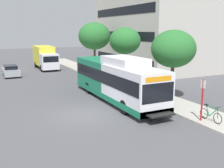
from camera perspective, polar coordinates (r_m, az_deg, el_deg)
name	(u,v)px	position (r m, az deg, el deg)	size (l,w,h in m)	color
ground_plane	(55,91)	(25.71, -12.14, -1.40)	(120.00, 120.00, 0.00)	#4C4C51
sidewalk_curb	(130,87)	(26.42, 3.83, -0.66)	(3.00, 56.00, 0.14)	#A8A399
transit_bus	(116,80)	(21.39, 0.88, 0.91)	(2.58, 12.25, 3.65)	white
bus_stop_sign_pole	(202,97)	(17.14, 18.77, -2.61)	(0.10, 0.36, 2.60)	red
bicycle_parked	(211,114)	(17.51, 20.37, -6.12)	(0.52, 1.76, 1.02)	black
street_tree_near_stop	(173,49)	(21.68, 13.00, 7.32)	(3.51, 3.51, 5.53)	#4C3823
street_tree_mid_block	(125,41)	(28.55, 2.79, 9.18)	(3.31, 3.31, 5.76)	#4C3823
street_tree_far_block	(94,36)	(37.13, -3.78, 10.20)	(4.37, 4.37, 6.50)	#4C3823
parked_car_far_lane	(11,71)	(35.29, -20.84, 2.69)	(1.80, 4.50, 1.33)	#93999E
box_truck_background	(45,57)	(40.17, -14.13, 5.65)	(2.32, 7.01, 3.25)	silver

